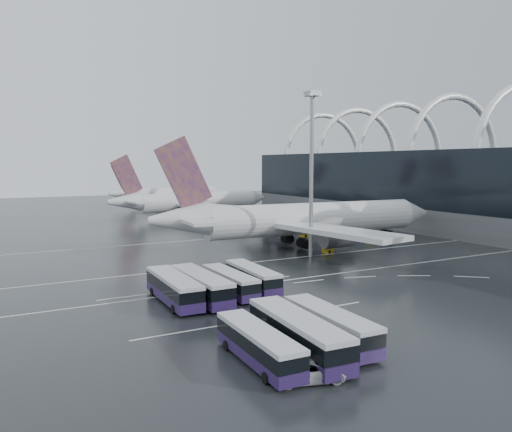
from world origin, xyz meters
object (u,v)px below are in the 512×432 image
airliner_gate_c (168,194)px  bus_row_near_c (230,282)px  airliner_main (300,220)px  gse_cart_belly_c (328,249)px  gse_cart_belly_d (384,239)px  van_curve_a (310,370)px  gse_cart_belly_b (360,232)px  bus_row_near_a (174,288)px  bus_row_near_b (201,285)px  bus_row_near_d (253,277)px  gse_cart_belly_a (370,237)px  bus_row_far_a (258,344)px  airliner_gate_b (191,202)px  gse_cart_belly_e (304,234)px  bus_row_far_b (298,333)px  bus_row_far_c (330,325)px  floodlight_mast (312,154)px

airliner_gate_c → bus_row_near_c: size_ratio=4.20×
airliner_main → gse_cart_belly_c: 9.59m
airliner_gate_c → gse_cart_belly_d: 111.62m
van_curve_a → gse_cart_belly_b: size_ratio=3.21×
airliner_gate_c → gse_cart_belly_d: bearing=-93.8°
bus_row_near_a → gse_cart_belly_d: size_ratio=7.13×
airliner_main → airliner_gate_c: size_ratio=1.27×
airliner_gate_c → bus_row_near_b: (-41.17, -136.14, -2.66)m
bus_row_near_a → gse_cart_belly_c: 41.74m
van_curve_a → gse_cart_belly_b: bearing=-26.2°
bus_row_near_c → bus_row_near_d: bus_row_near_d is taller
airliner_gate_c → van_curve_a: (-42.45, -161.63, -3.66)m
airliner_main → gse_cart_belly_a: bearing=2.9°
bus_row_far_a → gse_cart_belly_a: (54.52, 48.04, -1.04)m
airliner_gate_b → gse_cart_belly_b: airliner_gate_b is taller
gse_cart_belly_b → gse_cart_belly_c: bearing=-143.2°
bus_row_near_d → gse_cart_belly_b: bus_row_near_d is taller
bus_row_far_a → gse_cart_belly_d: 72.58m
bus_row_near_b → gse_cart_belly_d: size_ratio=7.17×
bus_row_near_a → bus_row_near_c: bus_row_near_a is taller
bus_row_near_b → gse_cart_belly_b: bearing=-57.8°
gse_cart_belly_c → gse_cart_belly_e: 20.80m
airliner_gate_b → gse_cart_belly_c: 70.72m
bus_row_far_a → gse_cart_belly_c: bus_row_far_a is taller
airliner_main → bus_row_near_b: 43.22m
bus_row_near_b → bus_row_far_b: bus_row_far_b is taller
airliner_gate_b → gse_cart_belly_c: size_ratio=26.95×
gse_cart_belly_a → gse_cart_belly_e: bearing=131.0°
bus_row_near_a → gse_cart_belly_d: bus_row_near_a is taller
bus_row_far_c → floodlight_mast: bearing=-30.1°
airliner_gate_c → bus_row_near_a: (-44.49, -135.66, -2.68)m
bus_row_near_d → bus_row_far_a: (-11.41, -22.46, -0.03)m
bus_row_far_a → gse_cart_belly_a: 72.67m
airliner_gate_c → bus_row_far_a: (-44.33, -156.71, -2.89)m
bus_row_far_c → gse_cart_belly_a: (46.27, 47.01, -1.12)m
bus_row_near_a → gse_cart_belly_b: size_ratio=7.17×
bus_row_near_a → bus_row_near_b: 3.36m
bus_row_near_c → floodlight_mast: size_ratio=0.41×
airliner_gate_b → gse_cart_belly_d: airliner_gate_b is taller
airliner_gate_c → gse_cart_belly_d: airliner_gate_c is taller
bus_row_near_d → bus_row_far_c: bus_row_far_c is taller
gse_cart_belly_c → gse_cart_belly_d: size_ratio=1.09×
bus_row_far_a → gse_cart_belly_b: bearing=-44.1°
airliner_gate_c → gse_cart_belly_a: size_ratio=23.66×
bus_row_near_b → bus_row_far_a: (-3.16, -20.58, -0.22)m
bus_row_near_c → bus_row_far_a: 22.67m
bus_row_far_a → floodlight_mast: 52.24m
van_curve_a → bus_row_near_c: bearing=4.6°
floodlight_mast → gse_cart_belly_c: 18.84m
airliner_gate_b → bus_row_near_b: (-33.47, -90.06, -3.02)m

